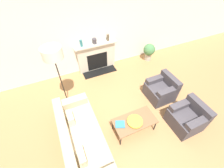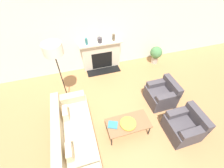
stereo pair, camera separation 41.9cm
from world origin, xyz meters
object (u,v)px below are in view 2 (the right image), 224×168
object	(u,v)px
armchair_near	(184,126)
mantel_vase_center_right	(114,38)
couch	(73,135)
armchair_far	(162,94)
book	(113,125)
mantel_vase_left	(86,41)
mantel_vase_center_left	(100,40)
floor_lamp	(54,53)
potted_plant	(156,54)
fireplace	(101,56)
bowl	(128,124)
coffee_table	(128,124)

from	to	relation	value
armchair_near	mantel_vase_center_right	world-z (taller)	mantel_vase_center_right
couch	mantel_vase_center_right	world-z (taller)	mantel_vase_center_right
armchair_far	book	bearing A→B (deg)	-70.35
couch	armchair_near	distance (m)	2.76
armchair_near	mantel_vase_center_right	bearing A→B (deg)	-165.77
mantel_vase_left	mantel_vase_center_left	world-z (taller)	mantel_vase_left
book	mantel_vase_center_left	world-z (taller)	mantel_vase_center_left
mantel_vase_center_left	book	bearing A→B (deg)	-97.90
mantel_vase_left	mantel_vase_center_right	distance (m)	0.96
floor_lamp	potted_plant	xyz separation A→B (m)	(3.55, 0.94, -1.28)
floor_lamp	couch	bearing A→B (deg)	-88.13
mantel_vase_center_left	mantel_vase_center_right	bearing A→B (deg)	0.00
fireplace	potted_plant	distance (m)	2.14
fireplace	potted_plant	xyz separation A→B (m)	(2.12, -0.32, -0.09)
fireplace	potted_plant	size ratio (longest dim) A/B	2.14
book	floor_lamp	distance (m)	2.25
couch	book	bearing A→B (deg)	-94.66
bowl	book	world-z (taller)	bowl
armchair_far	potted_plant	distance (m)	2.04
armchair_near	mantel_vase_center_left	distance (m)	3.67
armchair_near	floor_lamp	distance (m)	3.70
armchair_near	fireplace	bearing A→B (deg)	-158.22
bowl	fireplace	bearing A→B (deg)	88.96
couch	mantel_vase_center_right	distance (m)	3.44
fireplace	armchair_near	bearing A→B (deg)	-68.22
floor_lamp	mantel_vase_left	xyz separation A→B (m)	(0.95, 1.28, -0.53)
coffee_table	floor_lamp	xyz separation A→B (m)	(-1.40, 1.60, 1.32)
couch	mantel_vase_center_left	size ratio (longest dim) A/B	12.36
armchair_far	potted_plant	world-z (taller)	armchair_far
armchair_near	mantel_vase_left	bearing A→B (deg)	-151.49
mantel_vase_center_right	potted_plant	world-z (taller)	mantel_vase_center_right
mantel_vase_left	couch	bearing A→B (deg)	-108.10
fireplace	couch	world-z (taller)	fireplace
coffee_table	bowl	distance (m)	0.08
mantel_vase_center_left	potted_plant	xyz separation A→B (m)	(2.14, -0.34, -0.73)
couch	floor_lamp	bearing A→B (deg)	1.87
floor_lamp	book	bearing A→B (deg)	-56.76
coffee_table	potted_plant	world-z (taller)	potted_plant
armchair_far	coffee_table	size ratio (longest dim) A/B	0.71
mantel_vase_left	mantel_vase_center_right	xyz separation A→B (m)	(0.96, 0.00, -0.00)
potted_plant	armchair_near	bearing A→B (deg)	-104.99
couch	book	distance (m)	0.98
couch	armchair_far	distance (m)	2.75
coffee_table	mantel_vase_center_left	xyz separation A→B (m)	(0.01, 2.88, 0.77)
bowl	book	bearing A→B (deg)	166.20
coffee_table	potted_plant	xyz separation A→B (m)	(2.15, 2.55, 0.04)
armchair_near	mantel_vase_left	xyz separation A→B (m)	(-1.80, 3.31, 0.88)
fireplace	coffee_table	xyz separation A→B (m)	(-0.03, -2.87, -0.13)
mantel_vase_center_left	coffee_table	bearing A→B (deg)	-90.22
armchair_far	potted_plant	size ratio (longest dim) A/B	1.08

